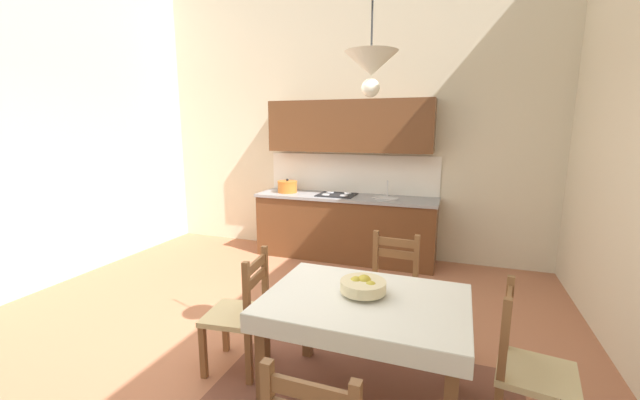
{
  "coord_description": "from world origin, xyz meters",
  "views": [
    {
      "loc": [
        1.57,
        -2.6,
        1.83
      ],
      "look_at": [
        0.41,
        0.65,
        1.18
      ],
      "focal_mm": 21.58,
      "sensor_mm": 36.0,
      "label": 1
    }
  ],
  "objects": [
    {
      "name": "wall_back",
      "position": [
        0.0,
        2.84,
        2.11
      ],
      "size": [
        6.26,
        0.12,
        4.22
      ],
      "primitive_type": "cube",
      "color": "beige",
      "rests_on": "ground_plane"
    },
    {
      "name": "ground_plane",
      "position": [
        0.0,
        0.0,
        -0.05
      ],
      "size": [
        6.26,
        6.16,
        0.1
      ],
      "primitive_type": "cube",
      "color": "#AD6B4C"
    },
    {
      "name": "fruit_bowl",
      "position": [
        1.04,
        -0.28,
        0.81
      ],
      "size": [
        0.3,
        0.3,
        0.12
      ],
      "color": "beige",
      "rests_on": "dining_table"
    },
    {
      "name": "dining_table",
      "position": [
        1.06,
        -0.32,
        0.62
      ],
      "size": [
        1.3,
        0.94,
        0.75
      ],
      "color": "brown",
      "rests_on": "ground_plane"
    },
    {
      "name": "pendant_lamp",
      "position": [
        1.05,
        -0.24,
        2.2
      ],
      "size": [
        0.32,
        0.32,
        0.81
      ],
      "color": "black"
    },
    {
      "name": "dining_chair_window_side",
      "position": [
        2.04,
        -0.29,
        0.44
      ],
      "size": [
        0.48,
        0.48,
        0.93
      ],
      "color": "#D1BC89",
      "rests_on": "ground_plane"
    },
    {
      "name": "dining_chair_kitchen_side",
      "position": [
        1.1,
        0.53,
        0.44
      ],
      "size": [
        0.44,
        0.44,
        0.93
      ],
      "color": "#D1BC89",
      "rests_on": "ground_plane"
    },
    {
      "name": "kitchen_cabinetry",
      "position": [
        0.12,
        2.51,
        0.86
      ],
      "size": [
        2.52,
        0.63,
        2.2
      ],
      "color": "brown",
      "rests_on": "ground_plane"
    },
    {
      "name": "dining_chair_tv_side",
      "position": [
        0.09,
        -0.26,
        0.44
      ],
      "size": [
        0.47,
        0.47,
        0.93
      ],
      "color": "#D1BC89",
      "rests_on": "ground_plane"
    }
  ]
}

